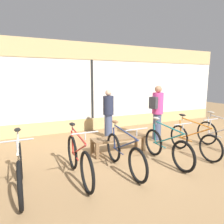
# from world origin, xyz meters

# --- Properties ---
(ground_plane) EXTENTS (24.00, 24.00, 0.00)m
(ground_plane) POSITION_xyz_m (0.00, 0.00, 0.00)
(ground_plane) COLOR #99754C
(shop_back_wall) EXTENTS (12.00, 0.08, 3.20)m
(shop_back_wall) POSITION_xyz_m (0.00, 3.28, 1.64)
(shop_back_wall) COLOR tan
(shop_back_wall) RESTS_ON ground_plane
(bicycle_far_left) EXTENTS (0.46, 1.73, 1.05)m
(bicycle_far_left) POSITION_xyz_m (-2.51, -0.24, 0.40)
(bicycle_far_left) COLOR black
(bicycle_far_left) RESTS_ON ground_plane
(bicycle_left) EXTENTS (0.46, 1.76, 1.04)m
(bicycle_left) POSITION_xyz_m (-1.49, -0.21, 0.39)
(bicycle_left) COLOR black
(bicycle_left) RESTS_ON ground_plane
(bicycle_center_left) EXTENTS (0.46, 1.73, 1.02)m
(bicycle_center_left) POSITION_xyz_m (-0.54, -0.27, 0.37)
(bicycle_center_left) COLOR black
(bicycle_center_left) RESTS_ON ground_plane
(bicycle_center_right) EXTENTS (0.46, 1.69, 1.02)m
(bicycle_center_right) POSITION_xyz_m (0.55, -0.31, 0.37)
(bicycle_center_right) COLOR black
(bicycle_center_right) RESTS_ON ground_plane
(bicycle_right) EXTENTS (0.46, 1.68, 1.01)m
(bicycle_right) POSITION_xyz_m (1.49, -0.19, 0.37)
(bicycle_right) COLOR black
(bicycle_right) RESTS_ON ground_plane
(bicycle_far_right) EXTENTS (0.46, 1.75, 1.03)m
(bicycle_far_right) POSITION_xyz_m (2.48, -0.29, 0.39)
(bicycle_far_right) COLOR black
(bicycle_far_right) RESTS_ON ground_plane
(display_bench) EXTENTS (1.40, 0.44, 0.41)m
(display_bench) POSITION_xyz_m (-0.17, 0.71, 0.34)
(display_bench) COLOR brown
(display_bench) RESTS_ON ground_plane
(customer_near_rack) EXTENTS (0.55, 0.44, 1.71)m
(customer_near_rack) POSITION_xyz_m (1.45, 1.25, 0.92)
(customer_near_rack) COLOR #424C6B
(customer_near_rack) RESTS_ON ground_plane
(customer_by_window) EXTENTS (0.47, 0.47, 1.58)m
(customer_by_window) POSITION_xyz_m (0.14, 2.08, 0.82)
(customer_by_window) COLOR #424C6B
(customer_by_window) RESTS_ON ground_plane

